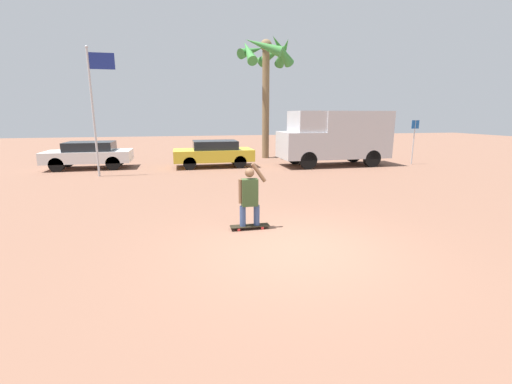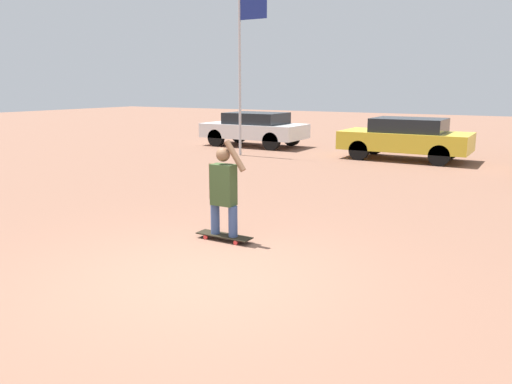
% 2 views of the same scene
% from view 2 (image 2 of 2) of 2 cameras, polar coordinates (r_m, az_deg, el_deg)
% --- Properties ---
extents(ground_plane, '(80.00, 80.00, 0.00)m').
position_cam_2_polar(ground_plane, '(6.44, -6.06, -9.55)').
color(ground_plane, brown).
extents(skateboard, '(0.92, 0.25, 0.09)m').
position_cam_2_polar(skateboard, '(7.83, -3.66, -5.02)').
color(skateboard, black).
rests_on(skateboard, ground_plane).
extents(person_skateboarder, '(0.66, 0.22, 1.49)m').
position_cam_2_polar(person_skateboarder, '(7.64, -3.74, 0.51)').
color(person_skateboarder, '#384C7A').
rests_on(person_skateboarder, skateboard).
extents(parked_car_yellow, '(4.05, 1.89, 1.35)m').
position_cam_2_polar(parked_car_yellow, '(17.03, 16.76, 6.00)').
color(parked_car_yellow, black).
rests_on(parked_car_yellow, ground_plane).
extents(parked_car_white, '(4.05, 1.94, 1.34)m').
position_cam_2_polar(parked_car_white, '(20.07, -0.16, 7.34)').
color(parked_car_white, black).
rests_on(parked_car_white, ground_plane).
extents(flagpole, '(1.10, 0.12, 5.41)m').
position_cam_2_polar(flagpole, '(17.29, -1.53, 14.85)').
color(flagpole, '#B7B7BC').
rests_on(flagpole, ground_plane).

